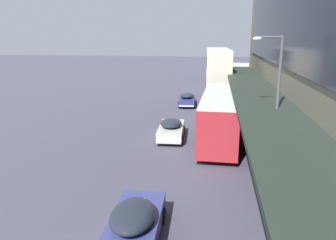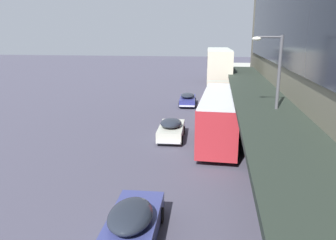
# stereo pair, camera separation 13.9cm
# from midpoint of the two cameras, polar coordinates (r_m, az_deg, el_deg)

# --- Properties ---
(transit_bus_kerbside_front) EXTENTS (2.88, 10.34, 3.35)m
(transit_bus_kerbside_front) POSITION_cam_midpoint_polar(r_m,az_deg,el_deg) (56.91, 8.42, 8.70)
(transit_bus_kerbside_front) COLOR tan
(transit_bus_kerbside_front) RESTS_ON ground
(transit_bus_kerbside_rear) EXTENTS (3.02, 9.77, 6.07)m
(transit_bus_kerbside_rear) POSITION_cam_midpoint_polar(r_m,az_deg,el_deg) (37.46, 8.50, 7.89)
(transit_bus_kerbside_rear) COLOR beige
(transit_bus_kerbside_rear) RESTS_ON ground
(transit_bus_kerbside_far) EXTENTS (2.97, 10.91, 3.43)m
(transit_bus_kerbside_far) POSITION_cam_midpoint_polar(r_m,az_deg,el_deg) (23.95, 8.78, 1.06)
(transit_bus_kerbside_far) COLOR #A9262D
(transit_bus_kerbside_far) RESTS_ON ground
(sedan_lead_near) EXTENTS (2.04, 4.35, 1.54)m
(sedan_lead_near) POSITION_cam_midpoint_polar(r_m,az_deg,el_deg) (24.22, 0.39, -1.56)
(sedan_lead_near) COLOR beige
(sedan_lead_near) RESTS_ON ground
(sedan_oncoming_rear) EXTENTS (1.99, 4.45, 1.41)m
(sedan_oncoming_rear) POSITION_cam_midpoint_polar(r_m,az_deg,el_deg) (36.06, 3.22, 3.65)
(sedan_oncoming_rear) COLOR navy
(sedan_oncoming_rear) RESTS_ON ground
(sedan_lead_mid) EXTENTS (2.10, 4.80, 1.55)m
(sedan_lead_mid) POSITION_cam_midpoint_polar(r_m,az_deg,el_deg) (12.58, -6.27, -17.62)
(sedan_lead_mid) COLOR navy
(sedan_lead_mid) RESTS_ON ground
(street_lamp) EXTENTS (1.50, 0.28, 7.33)m
(street_lamp) POSITION_cam_midpoint_polar(r_m,az_deg,el_deg) (17.55, 17.82, 3.76)
(street_lamp) COLOR #4C4C51
(street_lamp) RESTS_ON sidewalk_kerb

